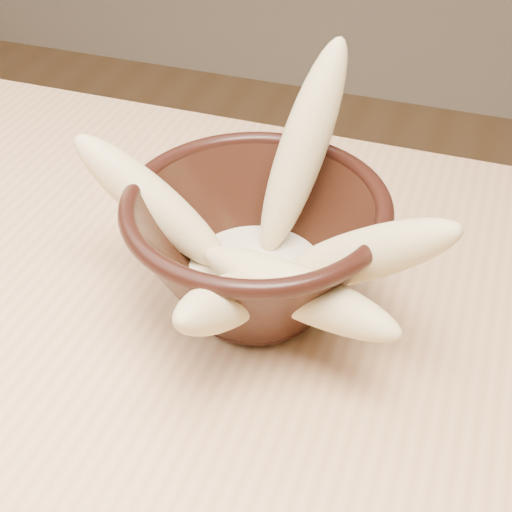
# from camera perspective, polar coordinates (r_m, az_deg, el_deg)

# --- Properties ---
(table) EXTENTS (1.20, 0.80, 0.75)m
(table) POSITION_cam_1_polar(r_m,az_deg,el_deg) (0.53, -10.14, -18.46)
(table) COLOR tan
(table) RESTS_ON ground
(bowl) EXTENTS (0.18, 0.18, 0.10)m
(bowl) POSITION_cam_1_polar(r_m,az_deg,el_deg) (0.50, 0.00, 0.77)
(bowl) COLOR black
(bowl) RESTS_ON table
(milk_puddle) EXTENTS (0.10, 0.10, 0.01)m
(milk_puddle) POSITION_cam_1_polar(r_m,az_deg,el_deg) (0.51, 0.00, -1.39)
(milk_puddle) COLOR beige
(milk_puddle) RESTS_ON bowl
(banana_upright) EXTENTS (0.07, 0.11, 0.16)m
(banana_upright) POSITION_cam_1_polar(r_m,az_deg,el_deg) (0.51, 3.74, 8.57)
(banana_upright) COLOR tan
(banana_upright) RESTS_ON bowl
(banana_left) EXTENTS (0.13, 0.04, 0.11)m
(banana_left) POSITION_cam_1_polar(r_m,az_deg,el_deg) (0.51, -8.27, 4.24)
(banana_left) COLOR tan
(banana_left) RESTS_ON bowl
(banana_right) EXTENTS (0.14, 0.06, 0.11)m
(banana_right) POSITION_cam_1_polar(r_m,az_deg,el_deg) (0.46, 8.53, 0.07)
(banana_right) COLOR tan
(banana_right) RESTS_ON bowl
(banana_across) EXTENTS (0.16, 0.08, 0.04)m
(banana_across) POSITION_cam_1_polar(r_m,az_deg,el_deg) (0.46, 3.17, -2.82)
(banana_across) COLOR tan
(banana_across) RESTS_ON bowl
(banana_front) EXTENTS (0.05, 0.13, 0.09)m
(banana_front) POSITION_cam_1_polar(r_m,az_deg,el_deg) (0.44, -2.35, -3.67)
(banana_front) COLOR tan
(banana_front) RESTS_ON bowl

